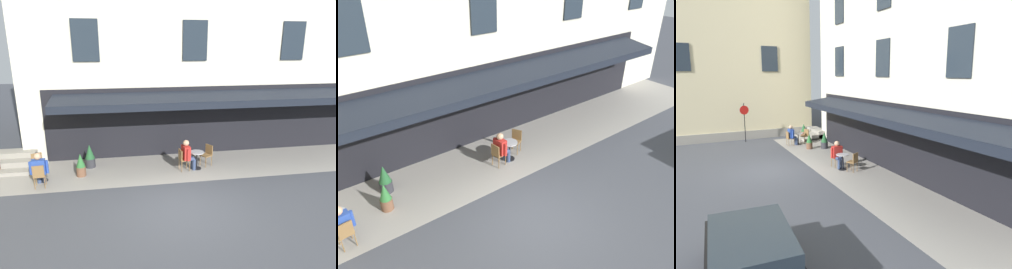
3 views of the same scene
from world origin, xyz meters
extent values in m
plane|color=#42444C|center=(0.00, 0.00, 0.00)|extent=(70.00, 70.00, 0.00)
cube|color=gray|center=(-3.25, -3.40, 0.00)|extent=(20.50, 3.20, 0.01)
cube|color=beige|center=(-4.00, -9.50, 7.50)|extent=(20.00, 9.00, 15.00)
cube|color=black|center=(-3.00, -4.97, 1.60)|extent=(16.00, 0.06, 3.20)
cube|color=black|center=(-3.00, -4.15, 2.85)|extent=(15.00, 1.70, 0.36)
cube|color=black|center=(-3.00, -3.32, 2.62)|extent=(15.00, 0.04, 0.28)
cube|color=#232D38|center=(-6.33, -4.96, 5.20)|extent=(1.10, 0.06, 1.70)
cube|color=#232D38|center=(-1.67, -4.96, 5.20)|extent=(1.10, 0.06, 1.70)
cube|color=#232D38|center=(3.00, -4.96, 5.20)|extent=(1.10, 0.06, 1.70)
cube|color=#232D38|center=(3.00, -4.96, 8.20)|extent=(1.10, 0.06, 1.70)
cube|color=beige|center=(13.00, 3.50, 7.50)|extent=(10.00, 17.00, 15.00)
cube|color=gray|center=(7.94, 3.50, 0.30)|extent=(0.12, 17.00, 0.60)
cube|color=#232D38|center=(7.96, -2.00, 5.50)|extent=(0.06, 1.10, 1.70)
cube|color=#232D38|center=(7.96, 3.50, 5.50)|extent=(0.06, 1.10, 1.70)
cube|color=gray|center=(6.60, -4.20, 0.07)|extent=(2.40, 1.40, 0.15)
cube|color=gray|center=(6.60, -4.55, 0.22)|extent=(2.40, 1.05, 0.30)
cube|color=gray|center=(6.60, -4.90, 0.38)|extent=(2.40, 0.70, 0.45)
cylinder|color=black|center=(-1.36, -3.03, 0.01)|extent=(0.40, 0.40, 0.03)
cylinder|color=black|center=(-1.36, -3.03, 0.36)|extent=(0.06, 0.06, 0.72)
cylinder|color=#B7B7BC|center=(-1.36, -3.03, 0.73)|extent=(0.60, 0.60, 0.03)
cylinder|color=olive|center=(-1.00, -2.82, 0.23)|extent=(0.03, 0.03, 0.45)
cylinder|color=olive|center=(-0.96, -3.15, 0.23)|extent=(0.03, 0.03, 0.45)
cylinder|color=olive|center=(-0.66, -2.77, 0.23)|extent=(0.03, 0.03, 0.45)
cylinder|color=olive|center=(-0.62, -3.11, 0.23)|extent=(0.03, 0.03, 0.45)
cube|color=olive|center=(-0.81, -2.96, 0.47)|extent=(0.45, 0.45, 0.04)
cube|color=olive|center=(-0.63, -2.94, 0.70)|extent=(0.09, 0.40, 0.42)
cylinder|color=olive|center=(-1.60, -3.37, 0.23)|extent=(0.03, 0.03, 0.45)
cylinder|color=olive|center=(-1.77, -3.07, 0.23)|extent=(0.03, 0.03, 0.45)
cylinder|color=olive|center=(-1.90, -3.53, 0.23)|extent=(0.03, 0.03, 0.45)
cylinder|color=olive|center=(-2.07, -3.24, 0.23)|extent=(0.03, 0.03, 0.45)
cube|color=olive|center=(-1.84, -3.30, 0.47)|extent=(0.54, 0.54, 0.04)
cube|color=olive|center=(-1.99, -3.39, 0.70)|extent=(0.23, 0.37, 0.42)
cylinder|color=black|center=(4.79, -2.87, 0.01)|extent=(0.40, 0.40, 0.03)
cylinder|color=black|center=(4.79, -2.87, 0.36)|extent=(0.06, 0.06, 0.72)
cylinder|color=#B7B7BC|center=(4.79, -2.87, 0.73)|extent=(0.60, 0.60, 0.03)
cylinder|color=olive|center=(4.59, -2.51, 0.23)|extent=(0.03, 0.03, 0.45)
cylinder|color=olive|center=(4.93, -2.48, 0.23)|extent=(0.03, 0.03, 0.45)
cylinder|color=olive|center=(4.56, -2.17, 0.23)|extent=(0.03, 0.03, 0.45)
cylinder|color=olive|center=(4.89, -2.14, 0.23)|extent=(0.03, 0.03, 0.45)
cube|color=olive|center=(4.74, -2.33, 0.47)|extent=(0.44, 0.44, 0.04)
cube|color=olive|center=(4.72, -2.15, 0.70)|extent=(0.40, 0.08, 0.42)
cylinder|color=olive|center=(5.10, -3.15, 0.23)|extent=(0.03, 0.03, 0.45)
cylinder|color=olive|center=(4.79, -3.29, 0.23)|extent=(0.03, 0.03, 0.45)
cylinder|color=olive|center=(5.24, -3.46, 0.23)|extent=(0.03, 0.03, 0.45)
cylinder|color=olive|center=(4.93, -3.60, 0.23)|extent=(0.03, 0.03, 0.45)
cube|color=olive|center=(5.02, -3.38, 0.47)|extent=(0.53, 0.53, 0.04)
cube|color=olive|center=(5.09, -3.54, 0.70)|extent=(0.38, 0.20, 0.42)
cylinder|color=navy|center=(-1.21, -2.92, 0.23)|extent=(0.15, 0.15, 0.47)
cylinder|color=navy|center=(-1.05, -2.90, 0.49)|extent=(0.35, 0.20, 0.16)
cylinder|color=navy|center=(-1.19, -3.11, 0.23)|extent=(0.15, 0.15, 0.47)
cylinder|color=navy|center=(-1.02, -3.08, 0.49)|extent=(0.35, 0.20, 0.16)
cube|color=red|center=(-0.87, -2.97, 0.77)|extent=(0.32, 0.50, 0.57)
sphere|color=tan|center=(-0.87, -2.97, 1.19)|extent=(0.25, 0.25, 0.25)
cylinder|color=red|center=(-0.90, -2.69, 0.76)|extent=(0.10, 0.10, 0.50)
cylinder|color=red|center=(-0.83, -3.25, 0.76)|extent=(0.10, 0.10, 0.50)
cylinder|color=navy|center=(4.69, -2.72, 0.23)|extent=(0.15, 0.15, 0.47)
cylinder|color=navy|center=(4.67, -2.56, 0.49)|extent=(0.19, 0.34, 0.16)
cylinder|color=navy|center=(4.87, -2.71, 0.23)|extent=(0.15, 0.15, 0.47)
cylinder|color=navy|center=(4.85, -2.54, 0.49)|extent=(0.19, 0.34, 0.16)
cube|color=#28479E|center=(4.75, -2.39, 0.77)|extent=(0.49, 0.31, 0.56)
sphere|color=tan|center=(4.75, -2.39, 1.18)|extent=(0.25, 0.25, 0.25)
cylinder|color=#28479E|center=(4.47, -2.41, 0.76)|extent=(0.10, 0.10, 0.50)
cylinder|color=#28479E|center=(5.03, -2.36, 0.76)|extent=(0.10, 0.10, 0.50)
cylinder|color=black|center=(7.07, 0.05, 1.30)|extent=(0.05, 0.05, 2.60)
cylinder|color=#192899|center=(7.03, 0.04, 2.15)|extent=(0.09, 0.56, 0.56)
cylinder|color=red|center=(7.02, 0.04, 2.15)|extent=(0.08, 0.58, 0.59)
cylinder|color=brown|center=(6.86, -3.97, 0.22)|extent=(0.43, 0.43, 0.44)
cone|color=#23562D|center=(6.86, -3.97, 0.71)|extent=(0.41, 0.41, 0.54)
cylinder|color=brown|center=(3.37, -3.10, 0.20)|extent=(0.37, 0.37, 0.39)
cone|color=#2D6B33|center=(3.37, -3.10, 0.67)|extent=(0.36, 0.36, 0.55)
cylinder|color=#2D2D33|center=(3.07, -3.97, 0.20)|extent=(0.42, 0.42, 0.40)
cone|color=#23562D|center=(3.07, -3.97, 0.70)|extent=(0.40, 0.40, 0.61)
cube|color=#232D38|center=(-8.20, 2.38, 1.09)|extent=(2.50, 1.74, 0.48)
cylinder|color=black|center=(-6.91, 3.11, 0.30)|extent=(0.60, 0.20, 0.60)
cylinder|color=black|center=(-7.00, 1.51, 0.30)|extent=(0.60, 0.20, 0.60)
camera|label=1|loc=(1.86, 8.46, 5.04)|focal=32.40mm
camera|label=2|loc=(5.28, 5.44, 7.08)|focal=35.84mm
camera|label=3|loc=(-14.34, 3.30, 4.48)|focal=33.80mm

